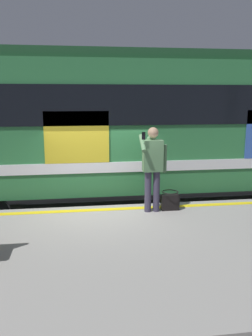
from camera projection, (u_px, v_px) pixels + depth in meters
ground_plane at (102, 242)px, 7.86m from camera, size 25.32×25.32×0.00m
platform at (111, 273)px, 5.63m from camera, size 16.88×4.43×0.87m
safety_line at (102, 210)px, 7.39m from camera, size 16.55×0.16×0.01m
track_rail_near at (98, 220)px, 9.01m from camera, size 21.95×0.08×0.16m
track_rail_far at (95, 204)px, 10.40m from camera, size 21.95×0.08×0.16m
train_carriage at (163, 120)px, 9.44m from camera, size 13.47×3.07×4.16m
passenger at (153, 162)px, 7.10m from camera, size 0.57×0.55×1.77m
handbag at (170, 201)px, 7.35m from camera, size 0.38×0.35×0.41m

